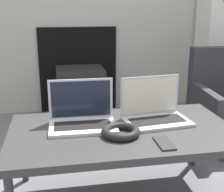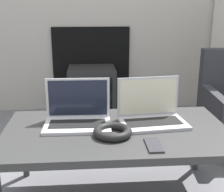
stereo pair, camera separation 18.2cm
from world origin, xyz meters
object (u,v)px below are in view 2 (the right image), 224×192
object	(u,v)px
laptop_right	(151,113)
phone	(154,145)
tv	(92,92)
headphones	(113,132)
laptop_left	(78,115)

from	to	relation	value
laptop_right	phone	bearing A→B (deg)	-104.64
phone	tv	bearing A→B (deg)	99.50
phone	headphones	bearing A→B (deg)	143.09
laptop_left	phone	xyz separation A→B (m)	(0.34, -0.29, -0.05)
laptop_right	phone	xyz separation A→B (m)	(-0.04, -0.29, -0.05)
laptop_left	tv	size ratio (longest dim) A/B	0.75
headphones	tv	bearing A→B (deg)	93.34
headphones	phone	distance (m)	0.22
phone	laptop_right	bearing A→B (deg)	81.28
laptop_right	headphones	bearing A→B (deg)	-149.27
laptop_left	tv	distance (m)	1.24
headphones	phone	size ratio (longest dim) A/B	1.28
laptop_left	tv	xyz separation A→B (m)	(0.09, 1.22, -0.23)
phone	tv	distance (m)	1.54
laptop_left	headphones	distance (m)	0.24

